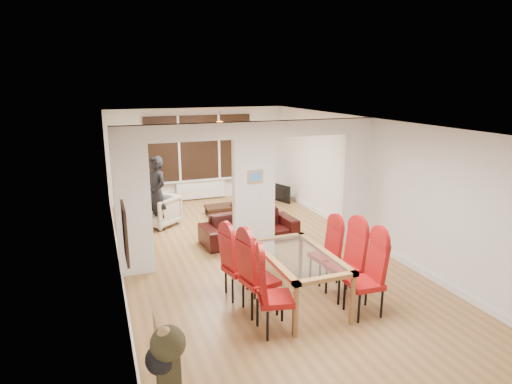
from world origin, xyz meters
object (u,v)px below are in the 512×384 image
dining_chair_rb (344,263)px  person (157,194)px  bowl (234,204)px  dining_chair_ra (364,277)px  dining_chair_lb (260,275)px  dining_chair_lc (240,264)px  dining_chair_rc (324,253)px  coffee_table (226,210)px  television (277,193)px  sofa (249,227)px  dining_chair_la (275,293)px  dining_table (298,279)px  armchair (159,211)px  bottle (235,199)px

dining_chair_rb → person: 4.83m
bowl → dining_chair_ra: bearing=-86.9°
dining_chair_lb → dining_chair_lc: size_ratio=1.06×
dining_chair_rc → coffee_table: dining_chair_rc is taller
dining_chair_lc → dining_chair_rc: bearing=-13.2°
television → sofa: bearing=124.8°
dining_chair_la → television: 6.51m
person → television: size_ratio=1.95×
dining_chair_la → person: 4.86m
dining_chair_la → dining_chair_lb: bearing=104.0°
dining_chair_la → dining_chair_lb: 0.55m
dining_chair_lb → dining_chair_ra: (1.38, -0.59, -0.01)m
dining_table → dining_chair_lb: size_ratio=1.47×
dining_table → dining_chair_rc: dining_chair_rc is taller
armchair → coffee_table: size_ratio=0.76×
dining_chair_lc → dining_chair_rc: 1.50m
dining_chair_rc → person: 4.31m
person → television: person is taller
sofa → armchair: size_ratio=2.57×
dining_table → sofa: bearing=85.8°
dining_chair_la → bowl: bearing=91.1°
dining_chair_ra → dining_chair_lc: bearing=146.9°
dining_chair_rc → television: bearing=69.4°
dining_chair_lb → dining_chair_la: bearing=-100.2°
dining_chair_lc → bottle: (1.28, 4.28, -0.18)m
dining_chair_rc → dining_chair_lc: bearing=173.8°
dining_chair_lb → person: bearing=90.4°
dining_chair_lb → bottle: 4.97m
dining_chair_lc → television: (2.71, 4.87, -0.30)m
armchair → television: size_ratio=0.92×
dining_table → television: size_ratio=1.98×
dining_chair_ra → bottle: size_ratio=4.44×
dining_chair_ra → sofa: 3.44m
dining_chair_lc → bottle: 4.47m
dining_chair_lc → sofa: (0.96, 2.25, -0.25)m
sofa → television: 3.15m
coffee_table → dining_chair_lb: bearing=-100.7°
television → dining_table: bearing=138.7°
armchair → bottle: 2.01m
dining_table → armchair: (-1.46, 4.45, -0.04)m
dining_chair_rc → armchair: size_ratio=1.28×
dining_table → dining_chair_la: dining_chair_la is taller
dining_chair_rc → television: size_ratio=1.18×
coffee_table → bowl: bearing=-31.3°
sofa → dining_chair_rc: bearing=-81.2°
television → coffee_table: television is taller
armchair → dining_chair_la: bearing=-29.1°
person → armchair: bearing=144.9°
television → coffee_table: (-1.68, -0.64, -0.13)m
dining_table → coffee_table: dining_table is taller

